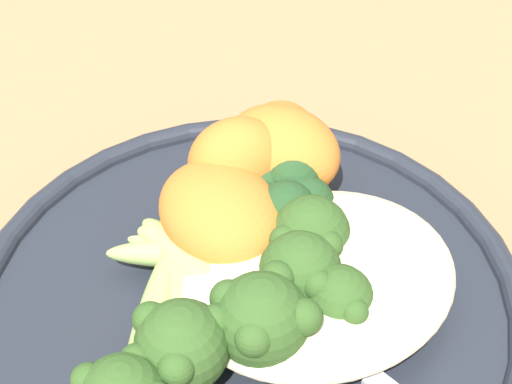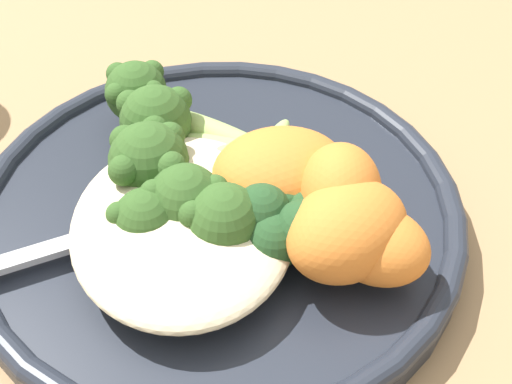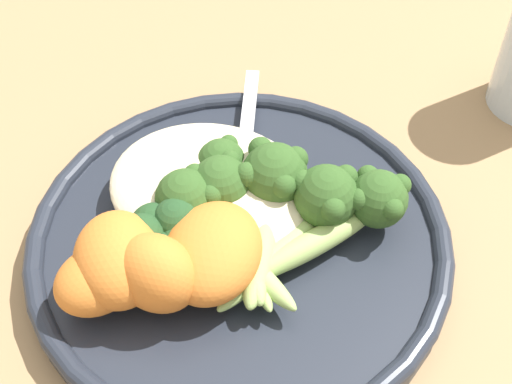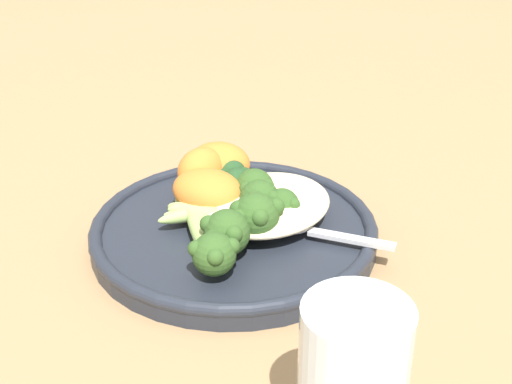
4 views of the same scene
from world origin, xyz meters
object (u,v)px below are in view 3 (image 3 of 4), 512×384
at_px(broccoli_stalk_3, 231,196).
at_px(broccoli_stalk_4, 225,197).
at_px(broccoli_stalk_5, 199,214).
at_px(sweet_potato_chunk_2, 99,279).
at_px(kale_tuft, 163,237).
at_px(plate, 239,242).
at_px(sweet_potato_chunk_1, 156,273).
at_px(broccoli_stalk_2, 269,192).
at_px(broccoli_stalk_1, 315,209).
at_px(sweet_potato_chunk_3, 212,252).
at_px(spoon, 244,149).
at_px(sweet_potato_chunk_0, 118,259).
at_px(quinoa_mound, 210,187).
at_px(broccoli_stalk_0, 359,211).

relative_size(broccoli_stalk_3, broccoli_stalk_4, 1.15).
distance_m(broccoli_stalk_5, sweet_potato_chunk_2, 0.07).
bearing_deg(kale_tuft, broccoli_stalk_3, 62.31).
xyz_separation_m(plate, sweet_potato_chunk_1, (-0.02, -0.06, 0.03)).
xyz_separation_m(broccoli_stalk_2, broccoli_stalk_3, (-0.02, -0.01, -0.01)).
bearing_deg(plate, broccoli_stalk_3, 126.59).
height_order(broccoli_stalk_1, broccoli_stalk_2, broccoli_stalk_2).
height_order(sweet_potato_chunk_1, sweet_potato_chunk_3, sweet_potato_chunk_1).
height_order(kale_tuft, spoon, kale_tuft).
distance_m(broccoli_stalk_3, sweet_potato_chunk_0, 0.08).
bearing_deg(sweet_potato_chunk_2, quinoa_mound, 72.57).
height_order(broccoli_stalk_4, spoon, broccoli_stalk_4).
distance_m(broccoli_stalk_2, sweet_potato_chunk_3, 0.05).
height_order(broccoli_stalk_1, spoon, broccoli_stalk_1).
height_order(broccoli_stalk_3, broccoli_stalk_4, broccoli_stalk_4).
bearing_deg(plate, broccoli_stalk_0, 23.32).
height_order(broccoli_stalk_0, sweet_potato_chunk_0, sweet_potato_chunk_0).
height_order(quinoa_mound, sweet_potato_chunk_0, sweet_potato_chunk_0).
relative_size(broccoli_stalk_3, kale_tuft, 2.08).
distance_m(broccoli_stalk_2, broccoli_stalk_4, 0.02).
distance_m(broccoli_stalk_2, sweet_potato_chunk_2, 0.11).
bearing_deg(quinoa_mound, sweet_potato_chunk_2, -107.43).
relative_size(broccoli_stalk_2, sweet_potato_chunk_0, 1.83).
distance_m(quinoa_mound, broccoli_stalk_5, 0.02).
height_order(broccoli_stalk_4, sweet_potato_chunk_2, broccoli_stalk_4).
xyz_separation_m(broccoli_stalk_1, spoon, (-0.06, 0.04, -0.01)).
relative_size(broccoli_stalk_0, sweet_potato_chunk_1, 2.00).
height_order(sweet_potato_chunk_1, kale_tuft, sweet_potato_chunk_1).
bearing_deg(spoon, plate, -178.36).
height_order(plate, spoon, spoon).
relative_size(broccoli_stalk_2, spoon, 0.99).
relative_size(broccoli_stalk_5, spoon, 0.92).
height_order(quinoa_mound, spoon, quinoa_mound).
bearing_deg(spoon, sweet_potato_chunk_1, 161.27).
bearing_deg(broccoli_stalk_1, sweet_potato_chunk_3, 160.14).
bearing_deg(sweet_potato_chunk_1, broccoli_stalk_5, 87.91).
height_order(broccoli_stalk_2, broccoli_stalk_3, broccoli_stalk_2).
bearing_deg(broccoli_stalk_0, plate, 149.39).
xyz_separation_m(broccoli_stalk_4, sweet_potato_chunk_0, (-0.03, -0.06, 0.00)).
bearing_deg(kale_tuft, sweet_potato_chunk_1, -69.94).
height_order(quinoa_mound, sweet_potato_chunk_3, sweet_potato_chunk_3).
xyz_separation_m(broccoli_stalk_2, broccoli_stalk_4, (-0.02, -0.01, -0.00)).
relative_size(broccoli_stalk_5, sweet_potato_chunk_3, 1.51).
distance_m(plate, sweet_potato_chunk_1, 0.07).
height_order(quinoa_mound, broccoli_stalk_2, broccoli_stalk_2).
xyz_separation_m(broccoli_stalk_2, sweet_potato_chunk_3, (-0.01, -0.05, 0.00)).
bearing_deg(sweet_potato_chunk_3, sweet_potato_chunk_0, -151.62).
height_order(quinoa_mound, kale_tuft, kale_tuft).
distance_m(broccoli_stalk_1, broccoli_stalk_3, 0.05).
bearing_deg(broccoli_stalk_1, broccoli_stalk_0, -49.81).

